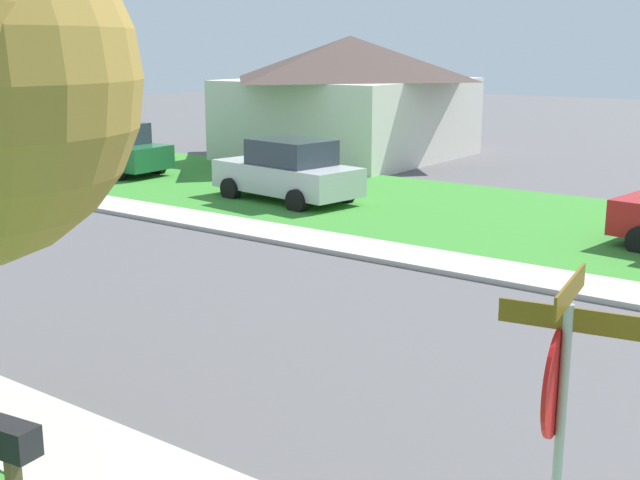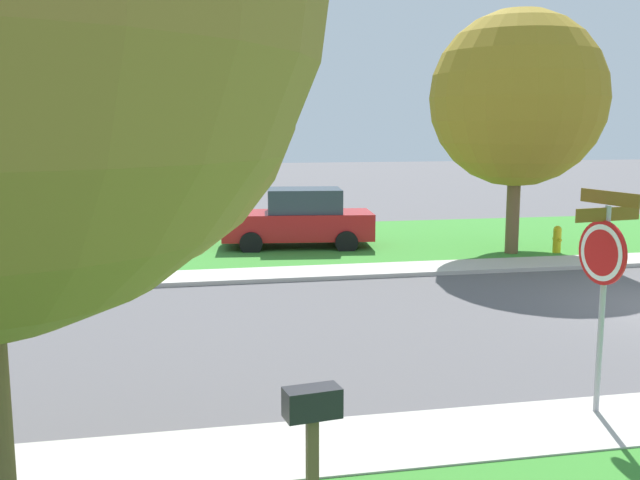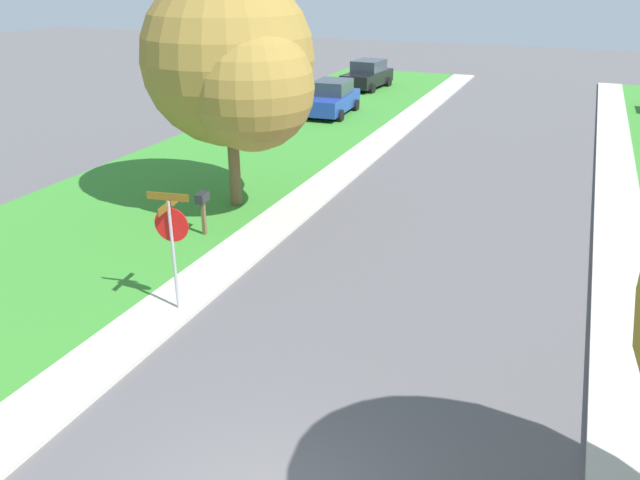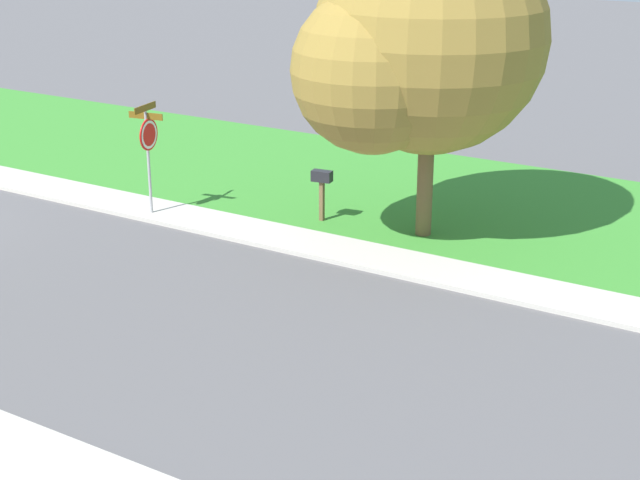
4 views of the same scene
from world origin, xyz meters
The scene contains 7 objects.
sidewalk_east centered at (4.70, 12.00, 0.05)m, with size 1.40×56.00×0.10m, color #B7B2A8.
lawn_east centered at (9.40, 12.00, 0.04)m, with size 8.00×56.00×0.08m, color #38842D.
stop_sign_far_corner centered at (-4.44, 4.75, 1.89)m, with size 0.91×0.91×2.77m.
car_silver_driveway_right centered at (8.02, 17.21, 0.87)m, with size 2.46×4.50×1.76m.
car_green_far_down_street centered at (8.27, 25.05, 0.87)m, with size 2.23×4.40×1.76m.
house_right_setback centered at (16.87, 21.33, 2.38)m, with size 9.23×8.06×4.60m.
mailbox centered at (-6.15, 8.56, 1.01)m, with size 0.31×0.51×1.31m.
Camera 1 is at (-9.53, 2.93, 4.24)m, focal length 46.68 mm.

